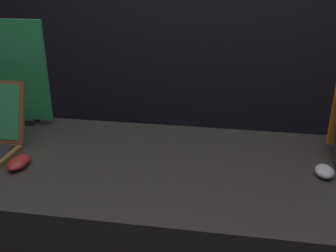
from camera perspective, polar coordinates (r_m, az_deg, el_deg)
name	(u,v)px	position (r m, az deg, el deg)	size (l,w,h in m)	color
mouse_front	(19,162)	(1.51, -20.80, -4.95)	(0.06, 0.12, 0.04)	maroon
promo_stand_front	(10,75)	(1.88, -21.94, 6.85)	(0.35, 0.07, 0.47)	black
mouse_back	(324,171)	(1.46, 21.76, -6.13)	(0.06, 0.09, 0.04)	#B2B2B7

